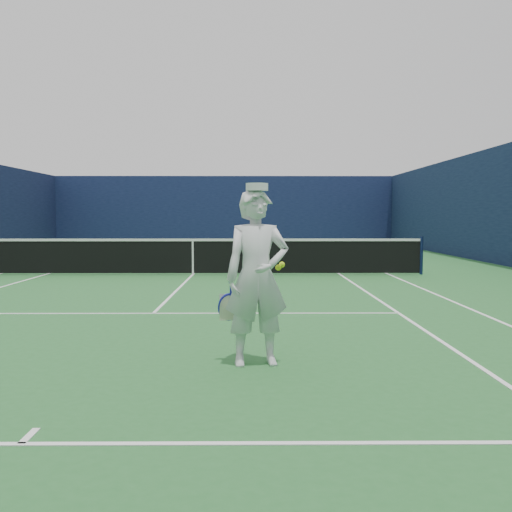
{
  "coord_description": "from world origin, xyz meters",
  "views": [
    {
      "loc": [
        1.65,
        -15.86,
        1.63
      ],
      "look_at": [
        1.71,
        -8.18,
        1.09
      ],
      "focal_mm": 40.0,
      "sensor_mm": 36.0,
      "label": 1
    }
  ],
  "objects": [
    {
      "name": "tennis_player",
      "position": [
        1.71,
        -9.68,
        0.97
      ],
      "size": [
        0.85,
        0.57,
        1.98
      ],
      "rotation": [
        0.0,
        0.0,
        0.17
      ],
      "color": "white",
      "rests_on": "ground"
    },
    {
      "name": "court_markings",
      "position": [
        0.0,
        0.0,
        0.0
      ],
      "size": [
        11.03,
        23.83,
        0.01
      ],
      "color": "white",
      "rests_on": "ground"
    },
    {
      "name": "windscreen_fence",
      "position": [
        0.0,
        0.0,
        2.0
      ],
      "size": [
        20.12,
        36.12,
        4.0
      ],
      "color": "#10183C",
      "rests_on": "ground"
    },
    {
      "name": "tennis_net",
      "position": [
        0.0,
        0.0,
        0.55
      ],
      "size": [
        12.88,
        0.09,
        1.07
      ],
      "color": "#141E4C",
      "rests_on": "ground"
    },
    {
      "name": "ground",
      "position": [
        0.0,
        0.0,
        0.0
      ],
      "size": [
        80.0,
        80.0,
        0.0
      ],
      "primitive_type": "plane",
      "color": "#26632C",
      "rests_on": "ground"
    }
  ]
}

